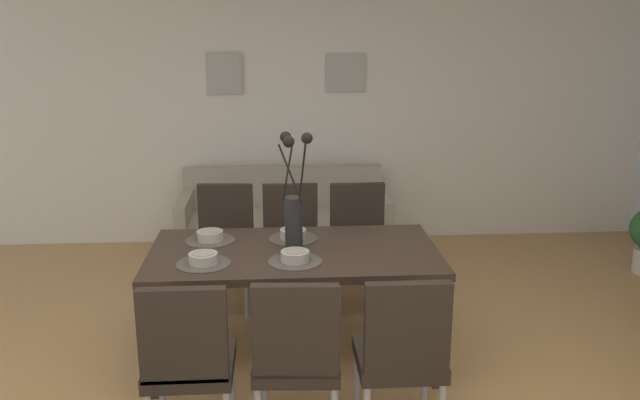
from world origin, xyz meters
TOP-DOWN VIEW (x-y plane):
  - back_wall_panel at (0.00, 3.25)m, footprint 9.00×0.10m
  - dining_table at (0.04, 0.76)m, footprint 1.80×0.95m
  - dining_chair_near_left at (-0.52, -0.14)m, footprint 0.44×0.44m
  - dining_chair_near_right at (-0.46, 1.67)m, footprint 0.47×0.47m
  - dining_chair_far_left at (0.02, -0.13)m, footprint 0.47×0.47m
  - dining_chair_far_right at (0.04, 1.65)m, footprint 0.44×0.44m
  - dining_chair_mid_left at (0.56, -0.15)m, footprint 0.44×0.44m
  - dining_chair_mid_right at (0.56, 1.63)m, footprint 0.45×0.45m
  - centerpiece_vase at (0.04, 0.76)m, footprint 0.21×0.23m
  - placemat_near_left at (-0.50, 0.55)m, footprint 0.32×0.32m
  - bowl_near_left at (-0.50, 0.55)m, footprint 0.17×0.17m
  - placemat_near_right at (-0.50, 0.97)m, footprint 0.32×0.32m
  - bowl_near_right at (-0.50, 0.97)m, footprint 0.17×0.17m
  - placemat_far_left at (0.04, 0.55)m, footprint 0.32×0.32m
  - bowl_far_left at (0.04, 0.55)m, footprint 0.17×0.17m
  - placemat_far_right at (0.04, 0.97)m, footprint 0.32×0.32m
  - bowl_far_right at (0.04, 0.97)m, footprint 0.17×0.17m
  - sofa at (0.00, 2.66)m, footprint 1.86×0.84m
  - framed_picture_left at (-0.53, 3.18)m, footprint 0.33×0.03m
  - framed_picture_center at (0.61, 3.18)m, footprint 0.37×0.03m

SIDE VIEW (x-z plane):
  - sofa at x=0.00m, z-range -0.12..0.68m
  - dining_chair_near_left at x=-0.52m, z-range 0.05..0.97m
  - dining_chair_near_right at x=-0.46m, z-range 0.05..0.97m
  - dining_chair_far_left at x=0.02m, z-range 0.05..0.97m
  - dining_chair_far_right at x=0.04m, z-range 0.05..0.97m
  - dining_chair_mid_left at x=0.56m, z-range 0.05..0.97m
  - dining_chair_mid_right at x=0.56m, z-range 0.05..0.97m
  - dining_table at x=0.04m, z-range 0.29..1.03m
  - placemat_near_left at x=-0.50m, z-range 0.74..0.75m
  - placemat_near_right at x=-0.50m, z-range 0.74..0.75m
  - placemat_far_left at x=0.04m, z-range 0.74..0.75m
  - placemat_far_right at x=0.04m, z-range 0.74..0.75m
  - bowl_near_left at x=-0.50m, z-range 0.75..0.81m
  - bowl_near_right at x=-0.50m, z-range 0.75..0.81m
  - bowl_far_left at x=0.04m, z-range 0.75..0.81m
  - bowl_far_right at x=0.04m, z-range 0.75..0.81m
  - centerpiece_vase at x=0.04m, z-range 0.66..1.39m
  - back_wall_panel at x=0.00m, z-range 0.00..2.60m
  - framed_picture_left at x=-0.53m, z-range 1.46..1.85m
  - framed_picture_center at x=0.61m, z-range 1.47..1.84m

